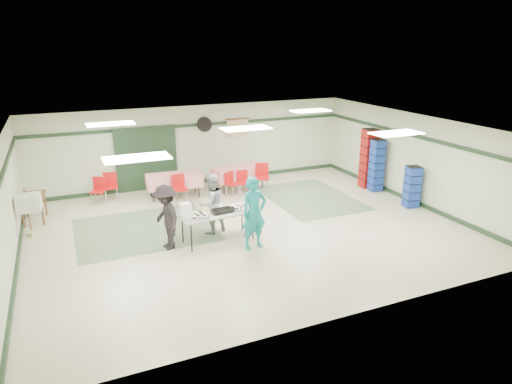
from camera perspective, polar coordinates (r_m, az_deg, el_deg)
name	(u,v)px	position (r m, az deg, el deg)	size (l,w,h in m)	color
floor	(247,228)	(12.17, -1.19, -4.55)	(11.00, 11.00, 0.00)	beige
ceiling	(246,128)	(11.40, -1.28, 8.06)	(11.00, 11.00, 0.00)	silver
wall_back	(196,145)	(15.84, -7.47, 5.83)	(11.00, 11.00, 0.00)	beige
wall_front	(346,249)	(8.00, 11.23, -7.02)	(11.00, 11.00, 0.00)	beige
wall_left	(5,210)	(10.98, -28.83, -1.94)	(9.00, 9.00, 0.00)	beige
wall_right	(414,159)	(14.63, 19.16, 3.94)	(9.00, 9.00, 0.00)	beige
trim_back	(196,125)	(15.67, -7.55, 8.31)	(11.00, 0.06, 0.10)	#1B321E
baseboard_back	(198,181)	(16.13, -7.26, 1.34)	(11.00, 0.06, 0.12)	#1B321E
trim_left	(1,178)	(10.79, -29.24, 1.57)	(9.00, 0.06, 0.10)	#1B321E
baseboard_left	(17,264)	(11.44, -27.69, -8.01)	(9.00, 0.06, 0.12)	#1B321E
trim_right	(416,136)	(14.47, 19.35, 6.61)	(9.00, 0.06, 0.10)	#1B321E
baseboard_right	(409,199)	(14.96, 18.56, -0.86)	(9.00, 0.06, 0.12)	#1B321E
green_patch_a	(145,229)	(12.44, -13.73, -4.56)	(3.50, 3.00, 0.01)	#5A7757
green_patch_b	(310,198)	(14.60, 6.75, -0.71)	(2.50, 3.50, 0.01)	#5A7757
double_door_left	(132,160)	(15.40, -15.25, 3.84)	(0.90, 0.06, 2.10)	gray
double_door_right	(161,158)	(15.56, -11.79, 4.24)	(0.90, 0.06, 2.10)	gray
door_frame	(147,159)	(15.45, -13.52, 4.03)	(2.00, 0.03, 2.15)	#1B321E
wall_fan	(204,124)	(15.73, -6.46, 8.39)	(0.50, 0.50, 0.10)	black
scroll_banner	(237,128)	(16.15, -2.33, 8.03)	(0.80, 0.02, 0.60)	#CCB680
serving_table	(218,214)	(11.21, -4.80, -2.72)	(1.95, 0.92, 0.76)	#B4B3AE
sheet_tray_right	(240,209)	(11.32, -2.05, -2.15)	(0.53, 0.41, 0.02)	silver
sheet_tray_mid	(210,211)	(11.21, -5.73, -2.43)	(0.55, 0.42, 0.02)	silver
sheet_tray_left	(195,217)	(10.88, -7.57, -3.16)	(0.61, 0.46, 0.02)	silver
baking_pan	(222,211)	(11.16, -4.25, -2.34)	(0.52, 0.32, 0.08)	black
foam_box_stack	(185,210)	(10.91, -8.82, -2.27)	(0.25, 0.23, 0.34)	white
volunteer_teal	(254,213)	(10.75, -0.24, -2.66)	(0.64, 0.42, 1.76)	teal
volunteer_grey	(211,203)	(11.72, -5.60, -1.43)	(0.76, 0.60, 1.57)	#999A9F
volunteer_dark	(166,217)	(10.95, -11.14, -3.12)	(1.02, 0.59, 1.58)	black
dining_table_a	(239,172)	(15.25, -2.12, 2.47)	(1.84, 1.01, 0.77)	red
dining_table_b	(174,180)	(14.62, -10.17, 1.49)	(1.77, 0.88, 0.77)	red
chair_a	(243,180)	(14.73, -1.63, 1.54)	(0.39, 0.39, 0.79)	#B60E13
chair_b	(231,181)	(14.58, -3.13, 1.34)	(0.49, 0.49, 0.79)	#B60E13
chair_c	(262,175)	(14.97, 0.76, 2.20)	(0.57, 0.57, 0.94)	#B60E13
chair_d	(179,186)	(14.11, -9.59, 0.79)	(0.43, 0.43, 0.89)	#B60E13
chair_loose_a	(110,184)	(14.81, -17.74, 1.00)	(0.44, 0.44, 0.89)	#B60E13
chair_loose_b	(99,188)	(14.59, -19.06, 0.49)	(0.52, 0.52, 0.84)	#B60E13
crate_stack_blue_a	(377,166)	(15.47, 14.84, 3.22)	(0.38, 0.38, 1.73)	#193C9B
crate_stack_red	(369,158)	(15.78, 13.89, 4.10)	(0.44, 0.44, 2.00)	maroon
crate_stack_blue_b	(412,187)	(14.29, 18.93, 0.62)	(0.39, 0.39, 1.25)	#193C9B
printer_table	(33,199)	(13.84, -26.15, -0.77)	(0.69, 0.99, 0.74)	brown
office_printer	(29,203)	(12.54, -26.49, -1.20)	(0.53, 0.46, 0.42)	silver
broom	(28,211)	(12.88, -26.62, -2.10)	(0.03, 0.03, 1.28)	brown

